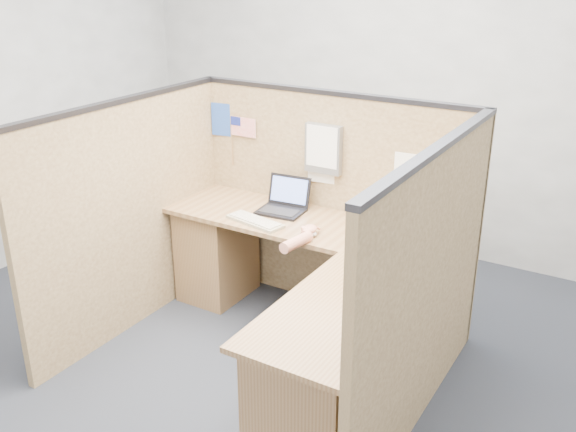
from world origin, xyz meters
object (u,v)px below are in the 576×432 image
Objects in this scene: laptop at (285,203)px; keyboard at (255,221)px; l_desk at (302,301)px; mouse at (310,232)px.

laptop is 0.75× the size of keyboard.
keyboard reaches higher than l_desk.
laptop is at bearing 130.18° from l_desk.
keyboard is (-0.05, -0.30, -0.04)m from laptop.
l_desk is 0.62m from keyboard.
mouse is (-0.07, 0.21, 0.36)m from l_desk.
mouse reaches higher than keyboard.
laptop reaches higher than mouse.
mouse is (0.40, 0.00, 0.01)m from keyboard.
mouse reaches higher than l_desk.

